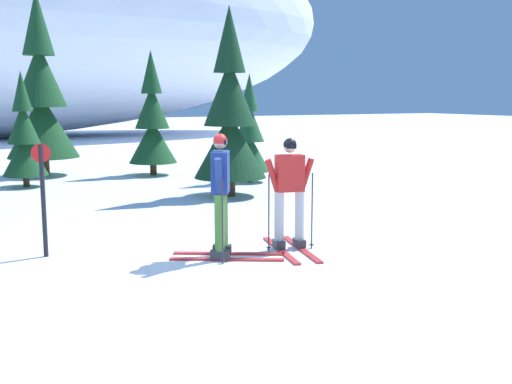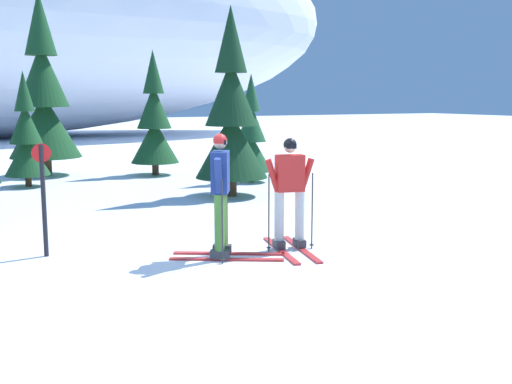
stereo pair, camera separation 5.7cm
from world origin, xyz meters
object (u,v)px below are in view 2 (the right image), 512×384
Objects in this scene: pine_tree_center_left at (26,139)px; pine_tree_right at (231,118)px; pine_tree_center at (43,99)px; trail_marker_post at (43,194)px; skier_navy_jacket at (221,192)px; skier_red_jacket at (290,192)px; pine_tree_far_right at (251,137)px; pine_tree_center_right at (154,123)px.

pine_tree_center_left is 0.68× the size of pine_tree_right.
pine_tree_center is at bearing 70.21° from pine_tree_center_left.
pine_tree_center_left is at bearing 84.69° from trail_marker_post.
pine_tree_center is (-0.78, 11.36, 1.31)m from skier_navy_jacket.
skier_red_jacket is 7.82m from pine_tree_far_right.
pine_tree_center_left is at bearing 99.98° from skier_navy_jacket.
pine_tree_far_right is at bearing 60.31° from skier_navy_jacket.
pine_tree_center reaches higher than skier_navy_jacket.
pine_tree_right is at bearing -85.48° from pine_tree_center_right.
pine_tree_far_right is at bearing 67.81° from skier_red_jacket.
pine_tree_right reaches higher than pine_tree_center_right.
pine_tree_center is at bearing 118.54° from pine_tree_right.
skier_red_jacket is 11.63m from pine_tree_center.
pine_tree_center_right is at bearing 62.50° from trail_marker_post.
skier_red_jacket is (1.16, -0.03, -0.06)m from skier_navy_jacket.
trail_marker_post is at bearing -117.50° from pine_tree_center_right.
pine_tree_center_left is 3.91m from pine_tree_center_right.
pine_tree_center_left is 0.56× the size of pine_tree_center.
pine_tree_center_right is at bearing 94.52° from pine_tree_right.
pine_tree_center_left is at bearing 137.09° from pine_tree_right.
pine_tree_right is 2.64× the size of trail_marker_post.
skier_red_jacket is 0.59× the size of pine_tree_far_right.
pine_tree_center reaches higher than skier_red_jacket.
pine_tree_right reaches higher than trail_marker_post.
skier_navy_jacket is 2.64m from trail_marker_post.
pine_tree_right is at bearing -127.37° from pine_tree_far_right.
pine_tree_right reaches higher than skier_red_jacket.
pine_tree_center_left is at bearing 161.86° from pine_tree_far_right.
skier_red_jacket is at bearing -95.96° from pine_tree_center_right.
pine_tree_center_left is 1.01× the size of pine_tree_far_right.
trail_marker_post is (-4.90, -3.94, -0.92)m from pine_tree_right.
pine_tree_center_right is (3.80, 0.87, 0.30)m from pine_tree_center_left.
pine_tree_center reaches higher than pine_tree_center_left.
pine_tree_right is (4.17, -3.88, 0.60)m from pine_tree_center_left.
pine_tree_center is at bearing 81.29° from trail_marker_post.
skier_navy_jacket is 0.61× the size of pine_tree_far_right.
skier_red_jacket is at bearing -1.30° from skier_navy_jacket.
pine_tree_center is 7.03m from pine_tree_right.
pine_tree_center reaches higher than pine_tree_far_right.
pine_tree_far_right is (1.91, -2.74, -0.31)m from pine_tree_center_right.
pine_tree_center_left is at bearing -109.79° from pine_tree_center.
pine_tree_center_right is 1.25× the size of pine_tree_far_right.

